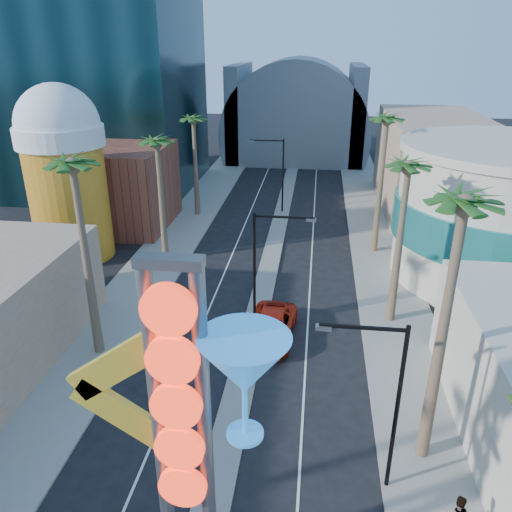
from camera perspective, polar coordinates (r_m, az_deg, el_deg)
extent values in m
cube|color=gray|center=(48.36, -9.13, 2.10)|extent=(5.00, 100.00, 0.15)
cube|color=gray|center=(46.92, 13.79, 1.02)|extent=(5.00, 100.00, 0.15)
cube|color=gray|center=(49.48, 2.47, 2.89)|extent=(1.60, 84.00, 0.15)
cube|color=brown|center=(51.94, -15.49, 7.62)|extent=(10.00, 10.00, 8.00)
cube|color=tan|center=(58.84, 19.39, 9.98)|extent=(10.00, 20.00, 10.00)
cylinder|color=orange|center=(45.14, -20.51, 5.94)|extent=(6.40, 6.40, 10.00)
cylinder|color=white|center=(43.94, -21.53, 12.64)|extent=(7.00, 7.00, 1.60)
sphere|color=white|center=(43.81, -21.68, 13.66)|extent=(6.60, 6.60, 6.60)
cylinder|color=beige|center=(42.66, 26.52, 3.94)|extent=(16.00, 16.00, 10.00)
cylinder|color=teal|center=(42.66, 26.52, 3.94)|extent=(16.60, 16.60, 3.00)
cylinder|color=slate|center=(81.36, 4.61, 13.96)|extent=(22.00, 16.00, 22.00)
cube|color=slate|center=(81.81, -1.89, 16.20)|extent=(2.00, 16.00, 14.00)
cube|color=slate|center=(81.01, 11.29, 15.71)|extent=(2.00, 16.00, 14.00)
cylinder|color=slate|center=(16.29, -10.90, -19.78)|extent=(0.44, 0.44, 12.00)
cylinder|color=slate|center=(15.98, -5.79, -20.45)|extent=(0.44, 0.44, 12.00)
cube|color=slate|center=(12.80, -9.92, -0.65)|extent=(1.80, 0.50, 0.30)
cylinder|color=red|center=(13.04, -9.99, -6.09)|extent=(1.50, 0.25, 1.50)
cylinder|color=red|center=(13.87, -9.53, -11.66)|extent=(1.50, 0.25, 1.50)
cylinder|color=red|center=(14.81, -9.11, -16.57)|extent=(1.50, 0.25, 1.50)
cylinder|color=red|center=(15.85, -8.73, -20.86)|extent=(1.50, 0.25, 1.50)
cylinder|color=red|center=(16.97, -8.38, -24.60)|extent=(1.50, 0.25, 1.50)
cube|color=yellow|center=(14.88, -15.08, -11.62)|extent=(3.47, 0.25, 2.80)
cube|color=yellow|center=(16.09, -14.30, -17.46)|extent=(3.47, 0.25, 2.80)
cone|color=blue|center=(13.93, -1.35, -12.39)|extent=(2.60, 2.60, 1.80)
cylinder|color=blue|center=(14.92, -1.29, -17.36)|extent=(0.16, 0.16, 1.60)
cylinder|color=blue|center=(15.46, -1.26, -19.60)|extent=(1.10, 1.10, 0.12)
cylinder|color=black|center=(31.45, -0.18, -1.95)|extent=(0.18, 0.18, 8.00)
cube|color=black|center=(29.84, 3.25, 4.46)|extent=(3.60, 0.12, 0.12)
cube|color=slate|center=(29.82, 6.32, 4.13)|extent=(0.60, 0.25, 0.18)
cylinder|color=black|center=(53.99, 3.09, 9.04)|extent=(0.18, 0.18, 8.00)
cube|color=black|center=(53.32, 1.20, 13.06)|extent=(3.60, 0.12, 0.12)
cube|color=slate|center=(53.52, -0.55, 13.00)|extent=(0.60, 0.25, 0.18)
cylinder|color=black|center=(21.40, 15.75, -16.86)|extent=(0.18, 0.18, 8.00)
cube|color=black|center=(18.97, 12.14, -8.02)|extent=(3.24, 0.12, 0.12)
cube|color=slate|center=(18.93, 7.73, -8.09)|extent=(0.60, 0.25, 0.18)
cylinder|color=brown|center=(29.69, -18.72, -1.19)|extent=(0.40, 0.40, 11.50)
sphere|color=#1F4D19|center=(27.90, -20.26, 9.60)|extent=(2.40, 2.40, 2.40)
cylinder|color=brown|center=(42.09, -10.72, 5.83)|extent=(0.40, 0.40, 10.00)
sphere|color=#1F4D19|center=(40.87, -11.26, 12.51)|extent=(2.40, 2.40, 2.40)
cylinder|color=brown|center=(53.20, -6.91, 9.79)|extent=(0.40, 0.40, 10.00)
sphere|color=#1F4D19|center=(52.25, -7.18, 15.12)|extent=(2.40, 2.40, 2.40)
cylinder|color=brown|center=(22.18, 20.31, -9.52)|extent=(0.40, 0.40, 12.00)
sphere|color=#1F4D19|center=(19.72, 22.74, 5.32)|extent=(2.40, 2.40, 2.40)
cylinder|color=brown|center=(33.00, 15.97, 0.73)|extent=(0.40, 0.40, 10.50)
sphere|color=#1F4D19|center=(31.42, 17.04, 9.58)|extent=(2.40, 2.40, 2.40)
cylinder|color=brown|center=(44.09, 13.98, 7.37)|extent=(0.40, 0.40, 11.50)
sphere|color=#1F4D19|center=(42.91, 14.75, 14.75)|extent=(2.40, 2.40, 2.40)
imported|color=#B8220E|center=(31.81, 1.72, -8.14)|extent=(3.20, 6.20, 1.67)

